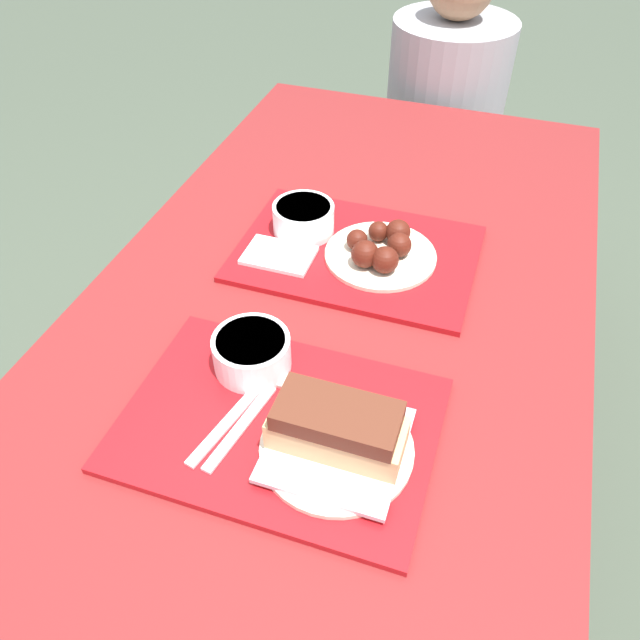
% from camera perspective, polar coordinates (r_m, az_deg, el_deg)
% --- Properties ---
extents(ground_plane, '(12.00, 12.00, 0.00)m').
position_cam_1_polar(ground_plane, '(1.68, 0.24, -19.02)').
color(ground_plane, '#424C3D').
extents(picnic_table, '(0.89, 1.84, 0.74)m').
position_cam_1_polar(picnic_table, '(1.14, 0.33, -3.48)').
color(picnic_table, maroon).
rests_on(picnic_table, ground_plane).
extents(picnic_bench_far, '(0.85, 0.28, 0.42)m').
position_cam_1_polar(picnic_bench_far, '(2.20, 9.85, 11.87)').
color(picnic_bench_far, maroon).
rests_on(picnic_bench_far, ground_plane).
extents(tray_near, '(0.46, 0.32, 0.01)m').
position_cam_1_polar(tray_near, '(0.93, -3.74, -9.46)').
color(tray_near, '#B21419').
rests_on(tray_near, picnic_table).
extents(tray_far, '(0.46, 0.32, 0.01)m').
position_cam_1_polar(tray_far, '(1.22, 3.43, 6.09)').
color(tray_far, '#B21419').
rests_on(tray_far, picnic_table).
extents(bowl_coleslaw_near, '(0.12, 0.12, 0.06)m').
position_cam_1_polar(bowl_coleslaw_near, '(0.97, -6.26, -2.86)').
color(bowl_coleslaw_near, white).
rests_on(bowl_coleslaw_near, tray_near).
extents(brisket_sandwich_plate, '(0.22, 0.22, 0.09)m').
position_cam_1_polar(brisket_sandwich_plate, '(0.86, 1.57, -10.40)').
color(brisket_sandwich_plate, beige).
rests_on(brisket_sandwich_plate, tray_near).
extents(plastic_fork_near, '(0.05, 0.17, 0.00)m').
position_cam_1_polar(plastic_fork_near, '(0.93, -8.53, -9.30)').
color(plastic_fork_near, white).
rests_on(plastic_fork_near, tray_near).
extents(plastic_knife_near, '(0.05, 0.17, 0.00)m').
position_cam_1_polar(plastic_knife_near, '(0.92, -7.27, -9.68)').
color(plastic_knife_near, white).
rests_on(plastic_knife_near, tray_near).
extents(condiment_packet, '(0.04, 0.03, 0.01)m').
position_cam_1_polar(condiment_packet, '(0.97, -3.09, -5.65)').
color(condiment_packet, '#A59E93').
rests_on(condiment_packet, tray_near).
extents(bowl_coleslaw_far, '(0.12, 0.12, 0.06)m').
position_cam_1_polar(bowl_coleslaw_far, '(1.25, -1.52, 9.38)').
color(bowl_coleslaw_far, white).
rests_on(bowl_coleslaw_far, tray_far).
extents(wings_plate_far, '(0.21, 0.21, 0.06)m').
position_cam_1_polar(wings_plate_far, '(1.19, 5.62, 6.46)').
color(wings_plate_far, beige).
rests_on(wings_plate_far, tray_far).
extents(napkin_far, '(0.13, 0.09, 0.01)m').
position_cam_1_polar(napkin_far, '(1.20, -3.77, 5.92)').
color(napkin_far, white).
rests_on(napkin_far, tray_far).
extents(person_seated_across, '(0.36, 0.36, 0.66)m').
position_cam_1_polar(person_seated_across, '(2.05, 11.48, 19.75)').
color(person_seated_across, '#9E9EA3').
rests_on(person_seated_across, picnic_bench_far).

